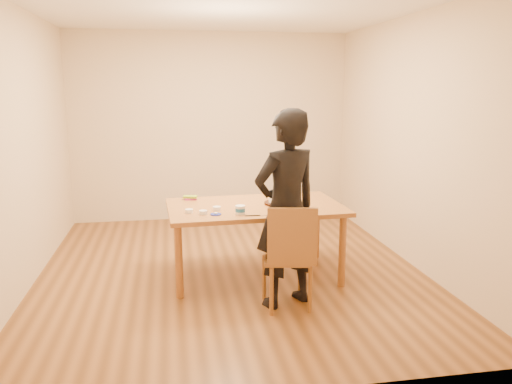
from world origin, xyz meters
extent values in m
cube|color=brown|center=(0.00, 0.00, 0.00)|extent=(4.00, 4.50, 0.00)
cube|color=silver|center=(0.00, 0.00, 2.70)|extent=(4.00, 4.50, 0.00)
cube|color=#CCB78D|center=(0.00, 2.25, 1.35)|extent=(4.00, 0.00, 2.70)
cube|color=#CCB78D|center=(-2.00, 0.00, 1.35)|extent=(0.00, 4.50, 2.70)
cube|color=#CCB78D|center=(2.00, 0.00, 1.35)|extent=(0.00, 4.50, 2.70)
cube|color=brown|center=(0.23, -0.19, 0.73)|extent=(1.80, 1.12, 0.04)
cube|color=brown|center=(0.38, -0.97, 0.45)|extent=(0.46, 0.46, 0.04)
cylinder|color=#B92E0C|center=(0.47, -0.19, 0.76)|extent=(0.29, 0.29, 0.02)
cylinder|color=white|center=(0.47, -0.19, 0.80)|extent=(0.20, 0.20, 0.06)
ellipsoid|color=white|center=(0.47, -0.19, 0.85)|extent=(0.19, 0.19, 0.03)
cylinder|color=white|center=(0.03, -0.53, 0.79)|extent=(0.09, 0.09, 0.08)
cylinder|color=navy|center=(-0.20, -0.51, 0.76)|extent=(0.10, 0.10, 0.01)
ellipsoid|color=white|center=(-0.20, -0.51, 0.77)|extent=(0.04, 0.04, 0.02)
cylinder|color=white|center=(-0.44, -0.40, 0.77)|extent=(0.08, 0.08, 0.04)
cylinder|color=white|center=(-0.17, -0.34, 0.77)|extent=(0.08, 0.08, 0.04)
cylinder|color=white|center=(-0.31, -0.47, 0.77)|extent=(0.08, 0.08, 0.04)
cube|color=#D33189|center=(-0.40, 0.17, 0.76)|extent=(0.13, 0.07, 0.02)
cube|color=#24981C|center=(-0.41, 0.18, 0.78)|extent=(0.16, 0.10, 0.02)
cube|color=black|center=(0.14, -0.61, 0.76)|extent=(0.14, 0.02, 0.01)
imported|color=black|center=(0.38, -0.92, 0.88)|extent=(0.75, 0.64, 1.76)
camera|label=1|loc=(-0.60, -5.05, 1.93)|focal=35.00mm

